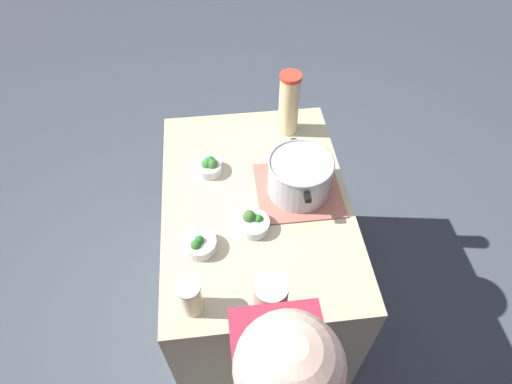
# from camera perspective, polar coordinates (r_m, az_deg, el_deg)

# --- Properties ---
(ground_plane) EXTENTS (8.00, 8.00, 0.00)m
(ground_plane) POSITION_cam_1_polar(r_m,az_deg,el_deg) (2.61, 0.00, -13.61)
(ground_plane) COLOR #444D58
(counter_slab) EXTENTS (1.13, 0.79, 0.91)m
(counter_slab) POSITION_cam_1_polar(r_m,az_deg,el_deg) (2.21, 0.00, -8.40)
(counter_slab) COLOR #B3AD87
(counter_slab) RESTS_ON ground_plane
(dish_cloth) EXTENTS (0.34, 0.35, 0.01)m
(dish_cloth) POSITION_cam_1_polar(r_m,az_deg,el_deg) (1.88, 5.51, 0.26)
(dish_cloth) COLOR #A96553
(dish_cloth) RESTS_ON counter_slab
(cooking_pot) EXTENTS (0.34, 0.27, 0.17)m
(cooking_pot) POSITION_cam_1_polar(r_m,az_deg,el_deg) (1.81, 5.72, 2.15)
(cooking_pot) COLOR #B7B7BC
(cooking_pot) RESTS_ON dish_cloth
(lemonade_pitcher) EXTENTS (0.10, 0.10, 0.32)m
(lemonade_pitcher) POSITION_cam_1_polar(r_m,az_deg,el_deg) (2.05, 4.31, 11.37)
(lemonade_pitcher) COLOR beige
(lemonade_pitcher) RESTS_ON counter_slab
(mason_jar) EXTENTS (0.08, 0.08, 0.15)m
(mason_jar) POSITION_cam_1_polar(r_m,az_deg,el_deg) (1.53, -8.53, -13.43)
(mason_jar) COLOR #EEEBB0
(mason_jar) RESTS_ON counter_slab
(broccoli_bowl_front) EXTENTS (0.13, 0.13, 0.07)m
(broccoli_bowl_front) POSITION_cam_1_polar(r_m,az_deg,el_deg) (1.69, -7.37, -6.76)
(broccoli_bowl_front) COLOR silver
(broccoli_bowl_front) RESTS_ON counter_slab
(broccoli_bowl_center) EXTENTS (0.13, 0.13, 0.08)m
(broccoli_bowl_center) POSITION_cam_1_polar(r_m,az_deg,el_deg) (1.73, -0.36, -4.07)
(broccoli_bowl_center) COLOR silver
(broccoli_bowl_center) RESTS_ON counter_slab
(broccoli_bowl_back) EXTENTS (0.12, 0.12, 0.07)m
(broccoli_bowl_back) POSITION_cam_1_polar(r_m,az_deg,el_deg) (1.94, -6.12, 3.37)
(broccoli_bowl_back) COLOR silver
(broccoli_bowl_back) RESTS_ON counter_slab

